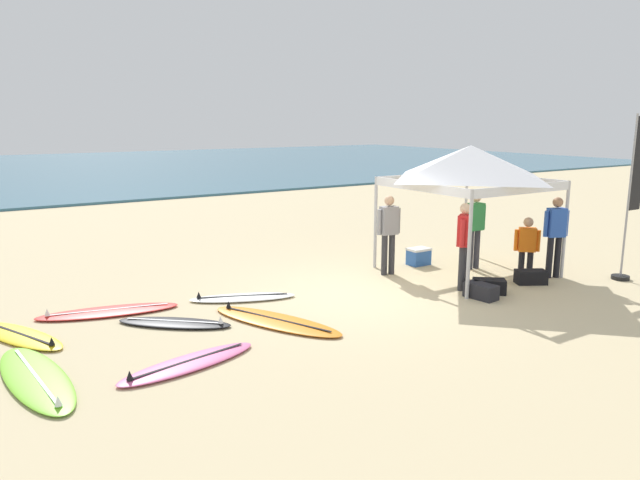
{
  "coord_description": "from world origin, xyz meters",
  "views": [
    {
      "loc": [
        -6.46,
        -8.79,
        3.3
      ],
      "look_at": [
        -0.47,
        0.63,
        1.0
      ],
      "focal_mm": 33.19,
      "sensor_mm": 36.0,
      "label": 1
    }
  ],
  "objects": [
    {
      "name": "surfboard_black",
      "position": [
        -3.55,
        0.2,
        0.04
      ],
      "size": [
        1.78,
        1.64,
        0.19
      ],
      "color": "black",
      "rests_on": "ground"
    },
    {
      "name": "surfboard_yellow",
      "position": [
        -5.75,
        0.91,
        0.04
      ],
      "size": [
        1.37,
        2.12,
        0.19
      ],
      "color": "yellow",
      "rests_on": "ground"
    },
    {
      "name": "person_red",
      "position": [
        1.91,
        -0.82,
        0.99
      ],
      "size": [
        0.47,
        0.38,
        1.71
      ],
      "color": "#2D2D33",
      "rests_on": "ground"
    },
    {
      "name": "surfboard_lime",
      "position": [
        -5.75,
        -0.88,
        0.04
      ],
      "size": [
        0.95,
        2.59,
        0.19
      ],
      "color": "#7AD12D",
      "rests_on": "ground"
    },
    {
      "name": "banner_flag",
      "position": [
        5.37,
        -2.08,
        1.57
      ],
      "size": [
        0.6,
        0.36,
        3.4
      ],
      "color": "#99999E",
      "rests_on": "ground"
    },
    {
      "name": "surfboard_white",
      "position": [
        -2.03,
        0.88,
        0.04
      ],
      "size": [
        2.01,
        1.23,
        0.19
      ],
      "color": "white",
      "rests_on": "ground"
    },
    {
      "name": "gear_bag_by_pole",
      "position": [
        1.77,
        -1.45,
        0.14
      ],
      "size": [
        0.39,
        0.63,
        0.28
      ],
      "primitive_type": "cube",
      "rotation": [
        0.0,
        0.0,
        1.69
      ],
      "color": "#232328",
      "rests_on": "ground"
    },
    {
      "name": "canopy_tent",
      "position": [
        2.93,
        0.08,
        2.39
      ],
      "size": [
        2.93,
        2.93,
        2.75
      ],
      "color": "#B7B7BC",
      "rests_on": "ground"
    },
    {
      "name": "gear_bag_near_tent",
      "position": [
        2.15,
        -1.31,
        0.14
      ],
      "size": [
        0.67,
        0.63,
        0.28
      ],
      "primitive_type": "cube",
      "rotation": [
        0.0,
        0.0,
        2.46
      ],
      "color": "black",
      "rests_on": "ground"
    },
    {
      "name": "sea",
      "position": [
        0.0,
        33.2,
        0.05
      ],
      "size": [
        80.0,
        36.0,
        0.1
      ],
      "primitive_type": "cube",
      "color": "#386B84",
      "rests_on": "ground"
    },
    {
      "name": "person_blue",
      "position": [
        4.17,
        -1.22,
        0.99
      ],
      "size": [
        0.52,
        0.34,
        1.71
      ],
      "color": "black",
      "rests_on": "ground"
    },
    {
      "name": "gear_bag_on_sand",
      "position": [
        3.39,
        -1.29,
        0.14
      ],
      "size": [
        0.68,
        0.57,
        0.28
      ],
      "primitive_type": "cube",
      "rotation": [
        0.0,
        0.0,
        2.63
      ],
      "color": "black",
      "rests_on": "ground"
    },
    {
      "name": "cooler_box",
      "position": [
        2.54,
        1.14,
        0.2
      ],
      "size": [
        0.5,
        0.36,
        0.39
      ],
      "color": "#2D60B7",
      "rests_on": "ground"
    },
    {
      "name": "person_grey",
      "position": [
        1.39,
        0.85,
        0.99
      ],
      "size": [
        0.54,
        0.27,
        1.71
      ],
      "color": "#2D2D33",
      "rests_on": "ground"
    },
    {
      "name": "ground_plane",
      "position": [
        0.0,
        0.0,
        0.0
      ],
      "size": [
        80.0,
        80.0,
        0.0
      ],
      "primitive_type": "plane",
      "color": "beige"
    },
    {
      "name": "surfboard_red",
      "position": [
        -4.33,
        1.38,
        0.04
      ],
      "size": [
        2.42,
        1.13,
        0.19
      ],
      "color": "red",
      "rests_on": "ground"
    },
    {
      "name": "surfboard_pink",
      "position": [
        -3.94,
        -1.48,
        0.04
      ],
      "size": [
        2.15,
        0.97,
        0.19
      ],
      "color": "pink",
      "rests_on": "ground"
    },
    {
      "name": "surfboard_orange",
      "position": [
        -2.12,
        -0.59,
        0.04
      ],
      "size": [
        1.65,
        2.61,
        0.19
      ],
      "color": "orange",
      "rests_on": "ground"
    },
    {
      "name": "person_orange",
      "position": [
        4.13,
        -0.56,
        0.66
      ],
      "size": [
        0.42,
        0.41,
        1.2
      ],
      "color": "black",
      "rests_on": "ground"
    },
    {
      "name": "person_green",
      "position": [
        3.32,
        0.21,
        0.99
      ],
      "size": [
        0.55,
        0.26,
        1.71
      ],
      "color": "#383842",
      "rests_on": "ground"
    }
  ]
}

